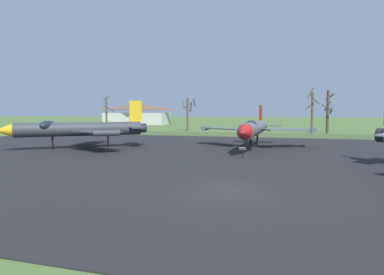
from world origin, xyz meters
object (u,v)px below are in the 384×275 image
object	(u,v)px
jet_fighter_front_left	(79,129)
info_placard_rear_center	(242,151)
jet_fighter_rear_center	(254,128)
visitor_building	(136,114)

from	to	relation	value
jet_fighter_front_left	info_placard_rear_center	xyz separation A→B (m)	(18.65, -2.42, -1.62)
jet_fighter_front_left	jet_fighter_rear_center	world-z (taller)	jet_fighter_front_left
jet_fighter_front_left	jet_fighter_rear_center	size ratio (longest dim) A/B	0.83
jet_fighter_rear_center	visitor_building	xyz separation A→B (m)	(-46.73, 66.61, 1.20)
jet_fighter_rear_center	info_placard_rear_center	size ratio (longest dim) A/B	17.06
visitor_building	jet_fighter_front_left	bearing A→B (deg)	-68.90
info_placard_rear_center	visitor_building	distance (m)	87.81
jet_fighter_front_left	info_placard_rear_center	world-z (taller)	jet_fighter_front_left
jet_fighter_rear_center	jet_fighter_front_left	bearing A→B (deg)	-163.98
info_placard_rear_center	visitor_building	size ratio (longest dim) A/B	0.04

